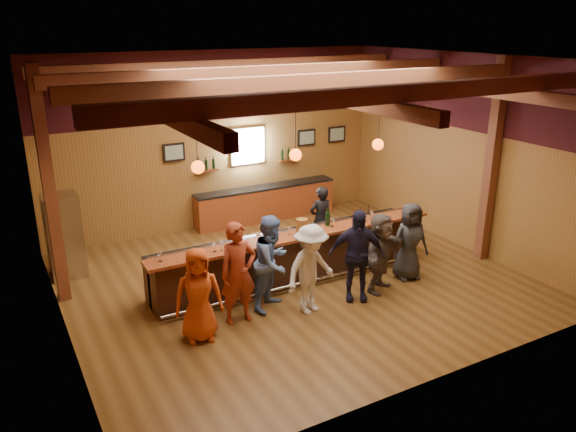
{
  "coord_description": "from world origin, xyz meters",
  "views": [
    {
      "loc": [
        -5.29,
        -9.27,
        5.17
      ],
      "look_at": [
        0.0,
        0.3,
        1.35
      ],
      "focal_mm": 35.0,
      "sensor_mm": 36.0,
      "label": 1
    }
  ],
  "objects": [
    {
      "name": "glass_b",
      "position": [
        -1.83,
        -0.19,
        1.24
      ],
      "size": [
        0.08,
        0.08,
        0.18
      ],
      "color": "silver",
      "rests_on": "bar_counter"
    },
    {
      "name": "glass_e",
      "position": [
        -0.19,
        -0.09,
        1.23
      ],
      "size": [
        0.07,
        0.07,
        0.17
      ],
      "color": "silver",
      "rests_on": "bar_counter"
    },
    {
      "name": "stainless_fridge",
      "position": [
        -4.1,
        2.6,
        0.9
      ],
      "size": [
        0.7,
        0.7,
        1.8
      ],
      "primitive_type": "cube",
      "color": "silver",
      "rests_on": "ground"
    },
    {
      "name": "bar_counter",
      "position": [
        0.02,
        0.15,
        0.52
      ],
      "size": [
        6.3,
        1.07,
        1.11
      ],
      "color": "black",
      "rests_on": "ground"
    },
    {
      "name": "bottle_a",
      "position": [
        0.76,
        -0.02,
        1.26
      ],
      "size": [
        0.08,
        0.08,
        0.38
      ],
      "color": "black",
      "rests_on": "bar_counter"
    },
    {
      "name": "glass_h",
      "position": [
        1.82,
        -0.14,
        1.24
      ],
      "size": [
        0.08,
        0.08,
        0.18
      ],
      "color": "silver",
      "rests_on": "bar_counter"
    },
    {
      "name": "wine_shelves",
      "position": [
        0.8,
        3.88,
        1.62
      ],
      "size": [
        3.0,
        0.18,
        0.3
      ],
      "color": "maroon",
      "rests_on": "room"
    },
    {
      "name": "glass_f",
      "position": [
        0.81,
        -0.13,
        1.25
      ],
      "size": [
        0.09,
        0.09,
        0.19
      ],
      "color": "silver",
      "rests_on": "bar_counter"
    },
    {
      "name": "window",
      "position": [
        0.8,
        3.95,
        2.05
      ],
      "size": [
        0.95,
        0.09,
        0.95
      ],
      "color": "silver",
      "rests_on": "room"
    },
    {
      "name": "customer_brown",
      "position": [
        1.28,
        -1.17,
        0.82
      ],
      "size": [
        1.56,
        1.15,
        1.63
      ],
      "primitive_type": "imported",
      "rotation": [
        0.0,
        0.0,
        0.5
      ],
      "color": "#544943",
      "rests_on": "ground"
    },
    {
      "name": "back_bar_cabinet",
      "position": [
        1.2,
        3.72,
        0.48
      ],
      "size": [
        4.0,
        0.52,
        0.95
      ],
      "color": "maroon",
      "rests_on": "ground"
    },
    {
      "name": "glass_a",
      "position": [
        -2.84,
        -0.14,
        1.25
      ],
      "size": [
        0.09,
        0.09,
        0.19
      ],
      "color": "silver",
      "rests_on": "bar_counter"
    },
    {
      "name": "room",
      "position": [
        0.0,
        0.06,
        3.21
      ],
      "size": [
        9.04,
        9.0,
        4.52
      ],
      "color": "brown",
      "rests_on": "ground"
    },
    {
      "name": "customer_white",
      "position": [
        -0.39,
        -1.27,
        0.86
      ],
      "size": [
        1.24,
        0.89,
        1.73
      ],
      "primitive_type": "imported",
      "rotation": [
        0.0,
        0.0,
        0.24
      ],
      "color": "silver",
      "rests_on": "ground"
    },
    {
      "name": "glass_g",
      "position": [
        1.61,
        -0.2,
        1.23
      ],
      "size": [
        0.07,
        0.07,
        0.16
      ],
      "color": "silver",
      "rests_on": "bar_counter"
    },
    {
      "name": "glass_d",
      "position": [
        -0.9,
        -0.14,
        1.24
      ],
      "size": [
        0.08,
        0.08,
        0.18
      ],
      "color": "silver",
      "rests_on": "bar_counter"
    },
    {
      "name": "customer_dark",
      "position": [
        2.17,
        -1.02,
        0.83
      ],
      "size": [
        0.89,
        0.66,
        1.65
      ],
      "primitive_type": "imported",
      "rotation": [
        0.0,
        0.0,
        -0.18
      ],
      "color": "#28282B",
      "rests_on": "ground"
    },
    {
      "name": "bottle_b",
      "position": [
        0.79,
        -0.02,
        1.24
      ],
      "size": [
        0.07,
        0.07,
        0.33
      ],
      "color": "black",
      "rests_on": "bar_counter"
    },
    {
      "name": "customer_redvest",
      "position": [
        -1.69,
        -0.94,
        0.94
      ],
      "size": [
        0.69,
        0.46,
        1.88
      ],
      "primitive_type": "imported",
      "rotation": [
        0.0,
        0.0,
        -0.01
      ],
      "color": "maroon",
      "rests_on": "ground"
    },
    {
      "name": "ice_bucket",
      "position": [
        0.14,
        -0.04,
        1.24
      ],
      "size": [
        0.24,
        0.24,
        0.26
      ],
      "primitive_type": "cylinder",
      "color": "brown",
      "rests_on": "bar_counter"
    },
    {
      "name": "pendant_lights",
      "position": [
        0.0,
        0.0,
        2.71
      ],
      "size": [
        4.24,
        0.24,
        1.37
      ],
      "color": "black",
      "rests_on": "room"
    },
    {
      "name": "bartender",
      "position": [
        1.32,
        1.12,
        0.79
      ],
      "size": [
        0.59,
        0.4,
        1.58
      ],
      "primitive_type": "imported",
      "rotation": [
        0.0,
        0.0,
        3.1
      ],
      "color": "black",
      "rests_on": "ground"
    },
    {
      "name": "glass_c",
      "position": [
        -1.7,
        -0.21,
        1.23
      ],
      "size": [
        0.08,
        0.08,
        0.17
      ],
      "color": "silver",
      "rests_on": "bar_counter"
    },
    {
      "name": "customer_orange",
      "position": [
        -2.53,
        -1.18,
        0.83
      ],
      "size": [
        0.91,
        0.69,
        1.66
      ],
      "primitive_type": "imported",
      "rotation": [
        0.0,
        0.0,
        -0.22
      ],
      "color": "#BE4011",
      "rests_on": "ground"
    },
    {
      "name": "customer_navy",
      "position": [
        0.64,
        -1.25,
        0.92
      ],
      "size": [
        1.16,
        0.92,
        1.84
      ],
      "primitive_type": "imported",
      "rotation": [
        0.0,
        0.0,
        -0.51
      ],
      "color": "black",
      "rests_on": "ground"
    },
    {
      "name": "customer_denim",
      "position": [
        -0.92,
        -0.76,
        0.92
      ],
      "size": [
        1.12,
        1.06,
        1.83
      ],
      "primitive_type": "imported",
      "rotation": [
        0.0,
        0.0,
        0.57
      ],
      "color": "#5673AC",
      "rests_on": "ground"
    },
    {
      "name": "framed_pictures",
      "position": [
        1.67,
        3.94,
        2.1
      ],
      "size": [
        5.35,
        0.05,
        0.45
      ],
      "color": "black",
      "rests_on": "room"
    }
  ]
}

